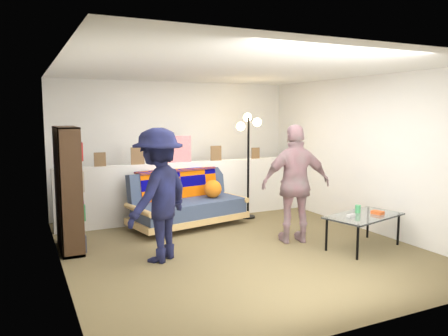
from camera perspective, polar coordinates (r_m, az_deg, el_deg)
name	(u,v)px	position (r m, az deg, el deg)	size (l,w,h in m)	color
ground	(236,247)	(6.12, 1.64, -10.23)	(5.00, 5.00, 0.00)	brown
room_shell	(222,124)	(6.26, -0.28, 5.72)	(4.60, 5.05, 2.45)	silver
half_wall_ledge	(189,190)	(7.60, -4.54, -2.93)	(4.45, 0.15, 1.00)	silver
ledge_decor	(177,152)	(7.42, -6.17, 2.08)	(2.97, 0.02, 0.45)	brown
futon_sofa	(187,203)	(7.15, -4.80, -4.60)	(2.00, 1.22, 0.80)	tan
bookshelf	(68,193)	(6.17, -19.68, -3.12)	(0.28, 0.83, 1.66)	#321E10
coffee_table	(364,217)	(6.26, 17.80, -6.13)	(1.20, 0.84, 0.57)	black
floor_lamp	(248,144)	(7.59, 3.19, 3.14)	(0.39, 0.34, 1.83)	black
person_left	(159,195)	(5.45, -8.52, -3.50)	(1.07, 0.61, 1.65)	black
person_right	(296,184)	(6.24, 9.36, -2.07)	(0.98, 0.41, 1.68)	#CC8492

